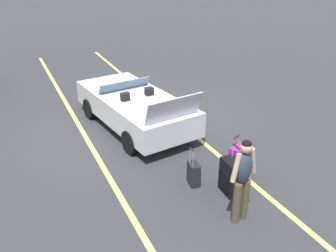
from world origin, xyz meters
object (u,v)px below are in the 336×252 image
at_px(traveler_person, 243,177).
at_px(suitcase_small_carryon, 194,174).
at_px(convertible_car, 131,105).
at_px(suitcase_medium_bright, 237,159).
at_px(suitcase_large_black, 230,177).

bearing_deg(traveler_person, suitcase_small_carryon, -1.14).
bearing_deg(suitcase_small_carryon, convertible_car, 103.20).
bearing_deg(convertible_car, traveler_person, 176.05).
bearing_deg(convertible_car, suitcase_small_carryon, 174.32).
distance_m(suitcase_small_carryon, traveler_person, 1.53).
bearing_deg(suitcase_medium_bright, traveler_person, -59.74).
height_order(convertible_car, suitcase_small_carryon, convertible_car).
bearing_deg(suitcase_large_black, suitcase_small_carryon, -43.59).
xyz_separation_m(suitcase_large_black, suitcase_small_carryon, (0.57, 0.52, -0.12)).
relative_size(convertible_car, suitcase_large_black, 4.11).
distance_m(suitcase_medium_bright, suitcase_small_carryon, 1.12).
height_order(convertible_car, suitcase_medium_bright, convertible_car).
height_order(suitcase_medium_bright, traveler_person, traveler_person).
bearing_deg(convertible_car, suitcase_medium_bright, -167.53).
xyz_separation_m(convertible_car, suitcase_large_black, (-3.96, -0.67, -0.22)).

